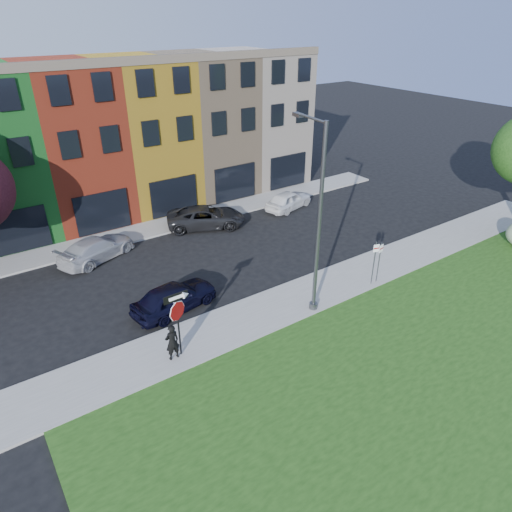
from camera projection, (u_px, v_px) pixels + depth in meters
ground at (332, 334)px, 20.57m from camera, size 120.00×120.00×0.00m
sidewalk_near at (321, 290)px, 23.71m from camera, size 40.00×3.00×0.12m
sidewalk_far at (142, 231)px, 29.93m from camera, size 40.00×2.40×0.12m
rowhouse_block at (107, 136)px, 32.32m from camera, size 30.00×10.12×10.00m
stop_sign at (177, 312)px, 18.16m from camera, size 1.05×0.11×3.02m
man at (172, 342)px, 18.57m from camera, size 0.64×0.45×1.66m
sedan_near at (174, 297)px, 21.90m from camera, size 3.24×4.89×1.46m
parked_car_silver at (97, 248)px, 26.45m from camera, size 5.31×6.08×1.36m
parked_car_dark at (206, 217)px, 30.37m from camera, size 6.23×6.91×1.43m
parked_car_white at (289, 200)px, 33.20m from camera, size 3.58×4.78×1.36m
street_lamp at (317, 222)px, 20.14m from camera, size 0.61×2.57×8.94m
parking_sign_a at (375, 258)px, 23.41m from camera, size 0.31×0.13×2.46m
parking_sign_b at (380, 258)px, 23.64m from camera, size 0.32×0.11×2.30m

